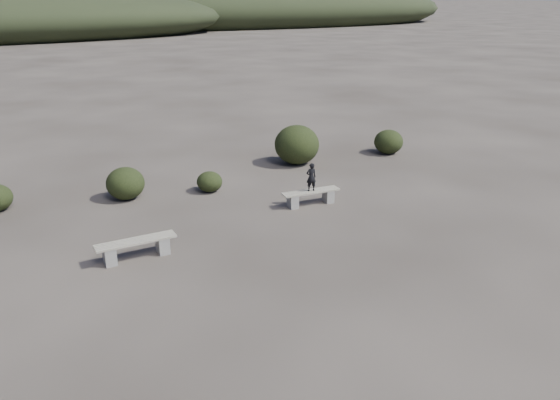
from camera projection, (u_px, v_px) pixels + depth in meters
ground at (330, 304)px, 11.61m from camera, size 1200.00×1200.00×0.00m
bench_left at (136, 247)px, 13.52m from camera, size 2.00×0.51×0.50m
bench_right at (311, 196)px, 17.01m from camera, size 1.87×0.46×0.46m
seated_person at (311, 177)px, 16.79m from camera, size 0.35×0.25×0.89m
shrub_b at (125, 183)px, 17.44m from camera, size 1.22×1.22×1.04m
shrub_c at (210, 182)px, 18.16m from camera, size 0.85×0.85×0.68m
shrub_d at (297, 145)px, 21.04m from camera, size 1.73×1.73×1.51m
shrub_e at (389, 142)px, 22.50m from camera, size 1.19×1.19×0.99m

